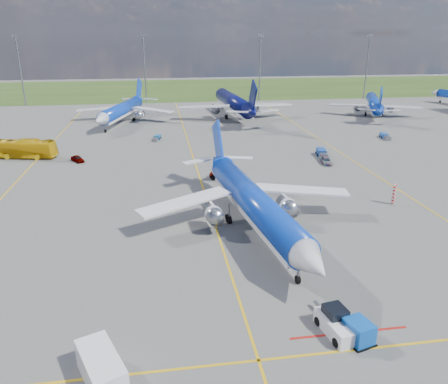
{
  "coord_description": "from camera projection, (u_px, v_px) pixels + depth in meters",
  "views": [
    {
      "loc": [
        -6.5,
        -45.53,
        22.93
      ],
      "look_at": [
        1.33,
        5.79,
        4.0
      ],
      "focal_mm": 35.0,
      "sensor_mm": 36.0,
      "label": 1
    }
  ],
  "objects": [
    {
      "name": "bg_jet_ne",
      "position": [
        373.0,
        115.0,
        130.68
      ],
      "size": [
        40.13,
        44.91,
        9.68
      ],
      "primitive_type": null,
      "rotation": [
        0.0,
        0.0,
        2.75
      ],
      "color": "#0C36B1",
      "rests_on": "ground"
    },
    {
      "name": "baggage_tug_c",
      "position": [
        156.0,
        138.0,
        99.34
      ],
      "size": [
        2.14,
        4.35,
        0.94
      ],
      "rotation": [
        0.0,
        0.0,
        -0.26
      ],
      "color": "#17568C",
      "rests_on": "ground"
    },
    {
      "name": "service_car_c",
      "position": [
        326.0,
        161.0,
        81.19
      ],
      "size": [
        2.25,
        4.27,
        1.18
      ],
      "primitive_type": "imported",
      "rotation": [
        0.0,
        0.0,
        -0.15
      ],
      "color": "#999999",
      "rests_on": "ground"
    },
    {
      "name": "ground",
      "position": [
        220.0,
        241.0,
        51.06
      ],
      "size": [
        400.0,
        400.0,
        0.0
      ],
      "primitive_type": "plane",
      "color": "#535351",
      "rests_on": "ground"
    },
    {
      "name": "bg_jet_nnw",
      "position": [
        123.0,
        123.0,
        118.76
      ],
      "size": [
        38.11,
        44.48,
        10.0
      ],
      "primitive_type": null,
      "rotation": [
        0.0,
        0.0,
        -0.27
      ],
      "color": "#0C36B1",
      "rests_on": "ground"
    },
    {
      "name": "warning_post",
      "position": [
        394.0,
        194.0,
        61.66
      ],
      "size": [
        0.5,
        0.5,
        3.0
      ],
      "primitive_type": "cylinder",
      "color": "red",
      "rests_on": "ground"
    },
    {
      "name": "baggage_tug_w",
      "position": [
        322.0,
        154.0,
        85.88
      ],
      "size": [
        2.52,
        5.8,
        1.26
      ],
      "rotation": [
        0.0,
        0.0,
        -0.19
      ],
      "color": "navy",
      "rests_on": "ground"
    },
    {
      "name": "grass_strip",
      "position": [
        171.0,
        89.0,
        190.37
      ],
      "size": [
        400.0,
        80.0,
        0.01
      ],
      "primitive_type": "cube",
      "color": "#2D4719",
      "rests_on": "ground"
    },
    {
      "name": "bg_jet_n",
      "position": [
        234.0,
        117.0,
        127.24
      ],
      "size": [
        37.89,
        48.17,
        12.07
      ],
      "primitive_type": null,
      "rotation": [
        0.0,
        0.0,
        3.2
      ],
      "color": "#080C43",
      "rests_on": "ground"
    },
    {
      "name": "pushback_tug",
      "position": [
        338.0,
        323.0,
        35.33
      ],
      "size": [
        2.87,
        6.05,
        2.01
      ],
      "rotation": [
        0.0,
        0.0,
        0.16
      ],
      "color": "silver",
      "rests_on": "ground"
    },
    {
      "name": "service_car_a",
      "position": [
        78.0,
        159.0,
        82.43
      ],
      "size": [
        3.14,
        3.74,
        1.21
      ],
      "primitive_type": "imported",
      "rotation": [
        0.0,
        0.0,
        0.58
      ],
      "color": "#999999",
      "rests_on": "ground"
    },
    {
      "name": "uld_container",
      "position": [
        359.0,
        332.0,
        34.28
      ],
      "size": [
        2.26,
        2.56,
        1.74
      ],
      "primitive_type": "cube",
      "rotation": [
        0.0,
        0.0,
        0.27
      ],
      "color": "#0C4AAE",
      "rests_on": "ground"
    },
    {
      "name": "floodlight_masts",
      "position": [
        203.0,
        65.0,
        150.33
      ],
      "size": [
        202.2,
        0.5,
        22.7
      ],
      "color": "slate",
      "rests_on": "ground"
    },
    {
      "name": "service_van",
      "position": [
        101.0,
        369.0,
        30.1
      ],
      "size": [
        4.08,
        5.62,
        2.26
      ],
      "primitive_type": "cube",
      "rotation": [
        0.0,
        0.0,
        0.4
      ],
      "color": "white",
      "rests_on": "ground"
    },
    {
      "name": "taxiway_lines",
      "position": [
        199.0,
        172.0,
        76.81
      ],
      "size": [
        60.25,
        160.0,
        0.02
      ],
      "color": "gold",
      "rests_on": "ground"
    },
    {
      "name": "baggage_tug_e",
      "position": [
        385.0,
        136.0,
        100.79
      ],
      "size": [
        2.05,
        4.81,
        1.05
      ],
      "rotation": [
        0.0,
        0.0,
        -0.18
      ],
      "color": "#1B4FA6",
      "rests_on": "ground"
    },
    {
      "name": "apron_bus",
      "position": [
        22.0,
        149.0,
        84.68
      ],
      "size": [
        13.37,
        5.73,
        3.63
      ],
      "primitive_type": "imported",
      "rotation": [
        0.0,
        0.0,
        1.36
      ],
      "color": "gold",
      "rests_on": "ground"
    },
    {
      "name": "service_car_b",
      "position": [
        224.0,
        175.0,
        72.8
      ],
      "size": [
        5.22,
        3.74,
        1.32
      ],
      "primitive_type": "imported",
      "rotation": [
        0.0,
        0.0,
        1.21
      ],
      "color": "#999999",
      "rests_on": "ground"
    },
    {
      "name": "main_airliner",
      "position": [
        253.0,
        229.0,
        54.38
      ],
      "size": [
        34.54,
        42.71,
        10.31
      ],
      "primitive_type": null,
      "rotation": [
        0.0,
        0.0,
        0.12
      ],
      "color": "#0C36B1",
      "rests_on": "ground"
    }
  ]
}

